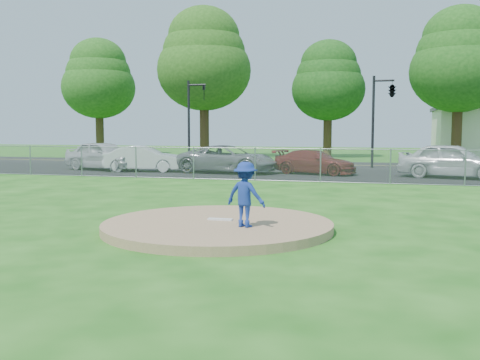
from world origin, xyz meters
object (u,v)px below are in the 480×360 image
(tree_right, at_px, (459,59))
(pitcher, at_px, (246,195))
(tree_left, at_px, (204,58))
(traffic_signal_center, at_px, (390,92))
(parked_car_white, at_px, (144,159))
(parked_car_darkred, at_px, (315,162))
(parked_car_silver, at_px, (104,155))
(parked_car_pearl, at_px, (452,160))
(tree_center, at_px, (328,80))
(traffic_signal_left, at_px, (192,114))
(tree_far_left, at_px, (99,78))
(parked_car_gray, at_px, (228,159))
(traffic_cone, at_px, (188,166))

(tree_right, relative_size, pitcher, 8.03)
(tree_left, relative_size, traffic_signal_center, 2.24)
(parked_car_white, height_order, parked_car_darkred, parked_car_white)
(tree_left, xyz_separation_m, parked_car_darkred, (11.20, -14.72, -7.59))
(parked_car_silver, height_order, parked_car_white, parked_car_silver)
(tree_right, height_order, parked_car_pearl, tree_right)
(tree_left, distance_m, parked_car_darkred, 20.00)
(tree_left, relative_size, tree_right, 1.08)
(tree_center, height_order, traffic_signal_left, tree_center)
(traffic_signal_left, height_order, traffic_signal_center, same)
(tree_far_left, relative_size, parked_car_pearl, 2.14)
(parked_car_darkred, relative_size, parked_car_pearl, 0.88)
(pitcher, relative_size, parked_car_pearl, 0.29)
(tree_left, xyz_separation_m, traffic_signal_left, (2.24, -9.00, -4.88))
(tree_left, distance_m, traffic_signal_left, 10.48)
(tree_center, bearing_deg, parked_car_darkred, -86.12)
(tree_left, height_order, parked_car_darkred, tree_left)
(parked_car_silver, xyz_separation_m, parked_car_pearl, (18.87, -0.14, 0.01))
(parked_car_gray, bearing_deg, parked_car_silver, 97.11)
(tree_far_left, height_order, parked_car_white, tree_far_left)
(parked_car_darkred, bearing_deg, parked_car_white, 110.53)
(tree_center, xyz_separation_m, parked_car_pearl, (7.91, -18.21, -5.61))
(tree_right, xyz_separation_m, parked_car_pearl, (-2.09, -16.21, -6.79))
(tree_center, xyz_separation_m, traffic_cone, (-5.50, -18.82, -6.11))
(traffic_signal_left, bearing_deg, parked_car_darkred, -32.54)
(parked_car_gray, bearing_deg, traffic_signal_left, 42.90)
(parked_car_white, bearing_deg, parked_car_pearl, -100.87)
(tree_left, height_order, parked_car_gray, tree_left)
(tree_left, bearing_deg, parked_car_white, -83.61)
(traffic_cone, distance_m, parked_car_darkred, 6.79)
(tree_far_left, relative_size, pitcher, 7.41)
(parked_car_white, height_order, parked_car_pearl, parked_car_pearl)
(traffic_cone, relative_size, parked_car_darkred, 0.16)
(parked_car_silver, xyz_separation_m, parked_car_gray, (7.52, -0.10, -0.10))
(pitcher, bearing_deg, parked_car_gray, -56.28)
(traffic_cone, relative_size, parked_car_white, 0.16)
(traffic_signal_left, bearing_deg, tree_far_left, 140.27)
(parked_car_silver, distance_m, parked_car_pearl, 18.87)
(tree_far_left, bearing_deg, pitcher, -55.74)
(traffic_signal_center, distance_m, traffic_cone, 13.19)
(tree_left, height_order, parked_car_silver, tree_left)
(tree_left, xyz_separation_m, traffic_signal_center, (14.97, -9.00, -3.63))
(traffic_signal_left, xyz_separation_m, parked_car_darkred, (8.96, -5.72, -2.71))
(parked_car_gray, bearing_deg, tree_far_left, 53.53)
(tree_right, xyz_separation_m, traffic_signal_center, (-5.03, -10.00, -3.04))
(tree_far_left, relative_size, parked_car_gray, 2.00)
(tree_far_left, distance_m, traffic_signal_center, 28.31)
(parked_car_gray, xyz_separation_m, parked_car_darkred, (4.64, 0.45, -0.11))
(tree_right, bearing_deg, parked_car_gray, -129.73)
(parked_car_white, bearing_deg, parked_car_gray, -98.48)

